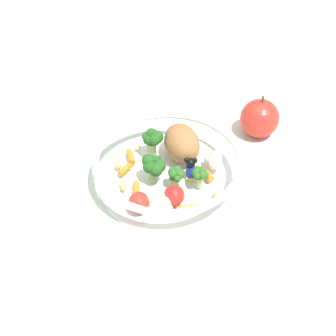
% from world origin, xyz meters
% --- Properties ---
extents(ground_plane, '(2.40, 2.40, 0.00)m').
position_xyz_m(ground_plane, '(0.00, 0.00, 0.00)').
color(ground_plane, silver).
extents(food_container, '(0.24, 0.24, 0.07)m').
position_xyz_m(food_container, '(-0.01, -0.01, 0.03)').
color(food_container, white).
rests_on(food_container, ground_plane).
extents(loose_apple, '(0.07, 0.07, 0.08)m').
position_xyz_m(loose_apple, '(0.14, 0.13, 0.03)').
color(loose_apple, red).
rests_on(loose_apple, ground_plane).
extents(folded_napkin, '(0.16, 0.16, 0.01)m').
position_xyz_m(folded_napkin, '(-0.21, -0.06, 0.00)').
color(folded_napkin, white).
rests_on(folded_napkin, ground_plane).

